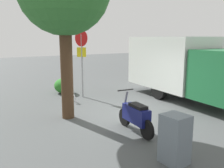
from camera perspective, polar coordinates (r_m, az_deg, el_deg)
name	(u,v)px	position (r m, az deg, el deg)	size (l,w,h in m)	color
ground_plane	(125,115)	(9.15, 2.95, -7.08)	(60.00, 60.00, 0.00)	#474A4B
box_truck_near	(185,65)	(11.51, 16.54, 4.22)	(7.60, 2.60, 2.83)	black
motorcycle	(136,116)	(7.37, 5.51, -7.30)	(1.81, 0.55, 1.20)	black
stop_sign	(82,53)	(11.57, -7.04, 7.19)	(0.71, 0.33, 3.14)	#9E9EA3
utility_cabinet	(175,139)	(5.80, 14.34, -12.26)	(0.56, 0.51, 1.13)	slate
bike_rack_hoop	(73,102)	(11.02, -9.08, -4.10)	(0.85, 0.85, 0.05)	#B7B7BC
shrub_near_sign	(64,86)	(12.73, -11.17, -0.42)	(1.11, 0.91, 0.76)	#2A7525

